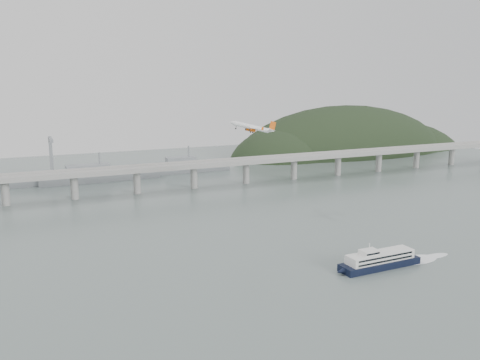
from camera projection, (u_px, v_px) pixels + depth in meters
name	position (u px, v px, depth m)	size (l,w,h in m)	color
ground	(284.00, 269.00, 257.23)	(900.00, 900.00, 0.00)	slate
bridge	(170.00, 170.00, 432.52)	(800.00, 22.00, 23.90)	gray
headland	(353.00, 165.00, 671.25)	(365.00, 155.00, 156.00)	black
ferry	(380.00, 260.00, 259.33)	(74.25, 13.72, 14.01)	black
airliner	(253.00, 127.00, 351.00)	(34.42, 31.25, 10.69)	white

